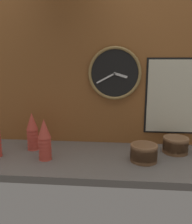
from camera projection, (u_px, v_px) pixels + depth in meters
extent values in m
cube|color=slate|center=(94.00, 159.00, 1.43)|extent=(1.60, 0.56, 0.04)
cube|color=#A3602D|center=(98.00, 66.00, 1.57)|extent=(1.60, 0.03, 1.05)
cone|color=#DB4C3D|center=(45.00, 150.00, 1.37)|extent=(0.08, 0.08, 0.11)
cone|color=#DB4C3D|center=(45.00, 147.00, 1.37)|extent=(0.08, 0.08, 0.11)
cone|color=#DB4C3D|center=(45.00, 143.00, 1.36)|extent=(0.08, 0.08, 0.11)
cone|color=#DB4C3D|center=(45.00, 139.00, 1.36)|extent=(0.08, 0.08, 0.11)
cone|color=#DB4C3D|center=(44.00, 136.00, 1.35)|extent=(0.08, 0.08, 0.11)
cone|color=#DB4C3D|center=(44.00, 132.00, 1.35)|extent=(0.08, 0.08, 0.11)
cone|color=#DB4C3D|center=(44.00, 129.00, 1.34)|extent=(0.08, 0.08, 0.11)
cone|color=#DB4C3D|center=(33.00, 141.00, 1.53)|extent=(0.08, 0.08, 0.11)
cone|color=#DB4C3D|center=(33.00, 138.00, 1.52)|extent=(0.08, 0.08, 0.11)
cone|color=#DB4C3D|center=(33.00, 134.00, 1.52)|extent=(0.08, 0.08, 0.11)
cone|color=#DB4C3D|center=(32.00, 131.00, 1.51)|extent=(0.08, 0.08, 0.11)
cone|color=#DB4C3D|center=(32.00, 128.00, 1.51)|extent=(0.08, 0.08, 0.11)
cone|color=#DB4C3D|center=(32.00, 125.00, 1.50)|extent=(0.08, 0.08, 0.11)
cone|color=#DB4C3D|center=(32.00, 121.00, 1.50)|extent=(0.08, 0.08, 0.11)
cylinder|color=brown|center=(144.00, 157.00, 1.36)|extent=(0.15, 0.15, 0.04)
cylinder|color=brown|center=(144.00, 154.00, 1.35)|extent=(0.15, 0.15, 0.04)
cylinder|color=brown|center=(144.00, 151.00, 1.35)|extent=(0.15, 0.15, 0.04)
cylinder|color=brown|center=(144.00, 148.00, 1.35)|extent=(0.15, 0.15, 0.04)
torus|color=#946542|center=(144.00, 146.00, 1.34)|extent=(0.16, 0.16, 0.02)
cylinder|color=brown|center=(175.00, 149.00, 1.48)|extent=(0.15, 0.15, 0.04)
cylinder|color=brown|center=(175.00, 146.00, 1.48)|extent=(0.15, 0.15, 0.04)
cylinder|color=brown|center=(176.00, 144.00, 1.47)|extent=(0.15, 0.15, 0.04)
cylinder|color=brown|center=(176.00, 141.00, 1.47)|extent=(0.15, 0.15, 0.04)
torus|color=#946542|center=(176.00, 139.00, 1.47)|extent=(0.16, 0.16, 0.02)
cylinder|color=black|center=(115.00, 73.00, 1.54)|extent=(0.34, 0.02, 0.34)
torus|color=#AD894C|center=(115.00, 73.00, 1.54)|extent=(0.35, 0.02, 0.35)
cube|color=white|center=(121.00, 75.00, 1.53)|extent=(0.09, 0.01, 0.04)
cube|color=white|center=(106.00, 78.00, 1.54)|extent=(0.12, 0.01, 0.07)
cylinder|color=white|center=(115.00, 73.00, 1.53)|extent=(0.02, 0.01, 0.02)
cube|color=black|center=(177.00, 97.00, 1.55)|extent=(0.41, 0.01, 0.50)
cube|color=#EFEACC|center=(177.00, 97.00, 1.54)|extent=(0.39, 0.01, 0.47)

